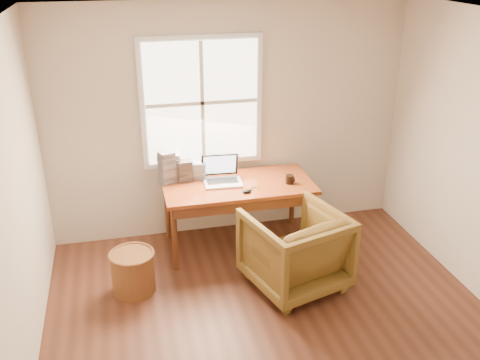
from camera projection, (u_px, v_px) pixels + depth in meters
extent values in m
cube|color=#4D281A|center=(287.00, 354.00, 4.42)|extent=(4.00, 4.50, 0.02)
cube|color=white|center=(302.00, 28.00, 3.36)|extent=(4.00, 4.50, 0.02)
cube|color=beige|center=(229.00, 122.00, 5.90)|extent=(4.00, 0.02, 2.60)
cube|color=beige|center=(0.00, 246.00, 3.47)|extent=(0.02, 4.50, 2.60)
cube|color=silver|center=(202.00, 102.00, 5.70)|extent=(1.32, 0.05, 1.42)
cube|color=white|center=(202.00, 103.00, 5.68)|extent=(1.20, 0.02, 1.30)
cube|color=silver|center=(202.00, 103.00, 5.67)|extent=(0.04, 0.02, 1.30)
cube|color=silver|center=(202.00, 103.00, 5.67)|extent=(1.20, 0.02, 0.04)
cube|color=brown|center=(238.00, 185.00, 5.72)|extent=(1.60, 0.80, 0.04)
imported|color=brown|center=(295.00, 249.00, 5.15)|extent=(1.06, 1.08, 0.79)
cylinder|color=brown|center=(133.00, 273.00, 5.13)|extent=(0.50, 0.50, 0.41)
ellipsoid|color=black|center=(247.00, 191.00, 5.49)|extent=(0.11, 0.07, 0.03)
cylinder|color=black|center=(289.00, 179.00, 5.70)|extent=(0.11, 0.11, 0.09)
cube|color=silver|center=(174.00, 167.00, 5.75)|extent=(0.18, 0.16, 0.30)
cube|color=#222227|center=(185.00, 171.00, 5.74)|extent=(0.16, 0.14, 0.23)
cube|color=#9D9CAA|center=(167.00, 167.00, 5.67)|extent=(0.19, 0.18, 0.35)
cube|color=silver|center=(199.00, 170.00, 5.80)|extent=(0.18, 0.17, 0.19)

